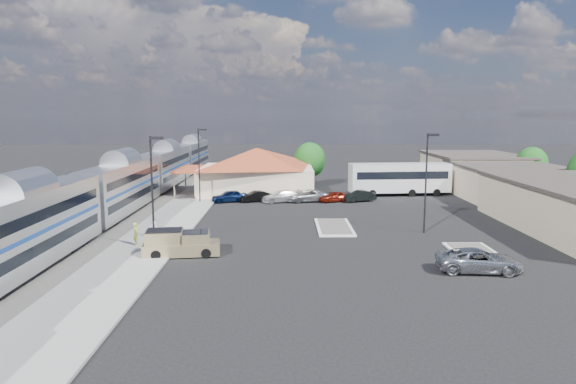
{
  "coord_description": "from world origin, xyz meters",
  "views": [
    {
      "loc": [
        -0.65,
        -45.53,
        10.61
      ],
      "look_at": [
        -0.35,
        6.27,
        2.8
      ],
      "focal_mm": 32.0,
      "sensor_mm": 36.0,
      "label": 1
    }
  ],
  "objects_px": {
    "pickup_truck": "(182,244)",
    "suv": "(479,260)",
    "coach_bus": "(400,177)",
    "station_depot": "(256,170)"
  },
  "relations": [
    {
      "from": "station_depot",
      "to": "pickup_truck",
      "type": "distance_m",
      "value": 31.95
    },
    {
      "from": "suv",
      "to": "coach_bus",
      "type": "xyz_separation_m",
      "value": [
        1.97,
        33.63,
        1.66
      ]
    },
    {
      "from": "pickup_truck",
      "to": "suv",
      "type": "xyz_separation_m",
      "value": [
        21.07,
        -4.16,
        -0.15
      ]
    },
    {
      "from": "pickup_truck",
      "to": "coach_bus",
      "type": "relative_size",
      "value": 0.44
    },
    {
      "from": "pickup_truck",
      "to": "coach_bus",
      "type": "height_order",
      "value": "coach_bus"
    },
    {
      "from": "pickup_truck",
      "to": "suv",
      "type": "relative_size",
      "value": 1.05
    },
    {
      "from": "station_depot",
      "to": "suv",
      "type": "distance_m",
      "value": 39.74
    },
    {
      "from": "pickup_truck",
      "to": "suv",
      "type": "height_order",
      "value": "pickup_truck"
    },
    {
      "from": "station_depot",
      "to": "coach_bus",
      "type": "bearing_deg",
      "value": -6.42
    },
    {
      "from": "pickup_truck",
      "to": "suv",
      "type": "bearing_deg",
      "value": -108.9
    }
  ]
}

